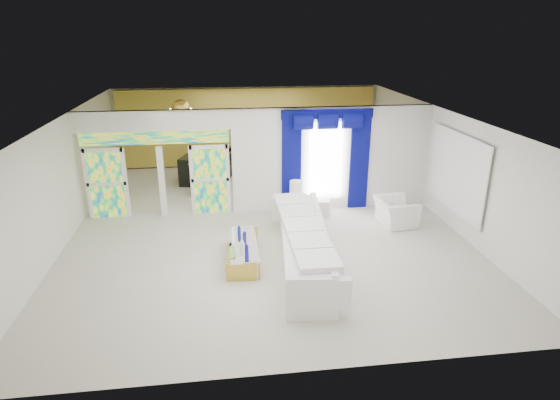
{
  "coord_description": "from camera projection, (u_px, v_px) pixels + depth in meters",
  "views": [
    {
      "loc": [
        -1.08,
        -11.8,
        5.05
      ],
      "look_at": [
        0.3,
        -1.2,
        1.1
      ],
      "focal_mm": 29.85,
      "sensor_mm": 36.0,
      "label": 1
    }
  ],
  "objects": [
    {
      "name": "dividing_header",
      "position": [
        153.0,
        121.0,
        12.5
      ],
      "size": [
        4.3,
        0.18,
        0.55
      ],
      "primitive_type": "cube",
      "color": "white",
      "rests_on": "dividing_wall"
    },
    {
      "name": "grand_piano",
      "position": [
        207.0,
        167.0,
        16.36
      ],
      "size": [
        1.93,
        2.22,
        0.95
      ],
      "primitive_type": "cube",
      "rotation": [
        0.0,
        0.0,
        -0.31
      ],
      "color": "black",
      "rests_on": "ground"
    },
    {
      "name": "armchair",
      "position": [
        396.0,
        212.0,
        12.68
      ],
      "size": [
        1.04,
        1.17,
        0.71
      ],
      "primitive_type": "imported",
      "rotation": [
        0.0,
        0.0,
        1.65
      ],
      "color": "white",
      "rests_on": "ground"
    },
    {
      "name": "piano_bench",
      "position": [
        207.0,
        190.0,
        14.98
      ],
      "size": [
        1.03,
        0.65,
        0.32
      ],
      "primitive_type": "cube",
      "rotation": [
        0.0,
        0.0,
        -0.31
      ],
      "color": "black",
      "rests_on": "ground"
    },
    {
      "name": "stained_panel_left",
      "position": [
        107.0,
        184.0,
        12.92
      ],
      "size": [
        0.95,
        0.04,
        2.0
      ],
      "primitive_type": "cube",
      "color": "#994C3F",
      "rests_on": "ground"
    },
    {
      "name": "table_lamp",
      "position": [
        296.0,
        191.0,
        13.18
      ],
      "size": [
        0.36,
        0.36,
        0.58
      ],
      "primitive_type": "cylinder",
      "color": "silver",
      "rests_on": "console_table"
    },
    {
      "name": "blue_pelmet",
      "position": [
        327.0,
        114.0,
        12.92
      ],
      "size": [
        2.6,
        0.12,
        0.25
      ],
      "primitive_type": "cube",
      "color": "#040345",
      "rests_on": "dividing_wall"
    },
    {
      "name": "dividing_wall",
      "position": [
        333.0,
        158.0,
        13.53
      ],
      "size": [
        5.7,
        0.18,
        3.0
      ],
      "primitive_type": "cube",
      "color": "white",
      "rests_on": "ground"
    },
    {
      "name": "console_table",
      "position": [
        306.0,
        207.0,
        13.39
      ],
      "size": [
        1.34,
        0.54,
        0.44
      ],
      "primitive_type": "cube",
      "rotation": [
        0.0,
        0.0,
        -0.1
      ],
      "color": "silver",
      "rests_on": "ground"
    },
    {
      "name": "stained_panel_right",
      "position": [
        210.0,
        180.0,
        13.27
      ],
      "size": [
        0.95,
        0.04,
        2.0
      ],
      "primitive_type": "cube",
      "color": "#994C3F",
      "rests_on": "ground"
    },
    {
      "name": "gold_curtains",
      "position": [
        248.0,
        127.0,
        17.83
      ],
      "size": [
        9.7,
        0.12,
        2.9
      ],
      "primitive_type": "cube",
      "color": "#AC9329",
      "rests_on": "ground"
    },
    {
      "name": "blue_drape_left",
      "position": [
        291.0,
        164.0,
        13.29
      ],
      "size": [
        0.55,
        0.1,
        2.8
      ],
      "primitive_type": "cube",
      "color": "#040345",
      "rests_on": "ground"
    },
    {
      "name": "coffee_table",
      "position": [
        243.0,
        252.0,
        10.71
      ],
      "size": [
        0.84,
        1.98,
        0.43
      ],
      "primitive_type": "cube",
      "rotation": [
        0.0,
        0.0,
        -0.1
      ],
      "color": "gold",
      "rests_on": "ground"
    },
    {
      "name": "blue_drape_right",
      "position": [
        359.0,
        162.0,
        13.53
      ],
      "size": [
        0.55,
        0.1,
        2.8
      ],
      "primitive_type": "cube",
      "color": "#040345",
      "rests_on": "ground"
    },
    {
      "name": "floor",
      "position": [
        264.0,
        223.0,
        12.86
      ],
      "size": [
        12.0,
        12.0,
        0.0
      ],
      "primitive_type": "plane",
      "color": "#B7AF9E",
      "rests_on": "ground"
    },
    {
      "name": "decanters",
      "position": [
        244.0,
        241.0,
        10.53
      ],
      "size": [
        0.21,
        1.19,
        0.25
      ],
      "color": "#1D1590",
      "rests_on": "coffee_table"
    },
    {
      "name": "chandelier",
      "position": [
        181.0,
        109.0,
        14.82
      ],
      "size": [
        0.6,
        0.6,
        0.6
      ],
      "primitive_type": "sphere",
      "color": "gold",
      "rests_on": "ceiling"
    },
    {
      "name": "tv_console",
      "position": [
        111.0,
        186.0,
        14.51
      ],
      "size": [
        0.71,
        0.67,
        0.86
      ],
      "primitive_type": "cube",
      "rotation": [
        0.0,
        0.0,
        0.26
      ],
      "color": "tan",
      "rests_on": "ground"
    },
    {
      "name": "wall_mirror",
      "position": [
        457.0,
        173.0,
        11.99
      ],
      "size": [
        0.04,
        2.7,
        1.9
      ],
      "primitive_type": "cube",
      "color": "white",
      "rests_on": "ground"
    },
    {
      "name": "stained_transom",
      "position": [
        155.0,
        138.0,
        12.66
      ],
      "size": [
        4.0,
        0.05,
        0.35
      ],
      "primitive_type": "cube",
      "color": "#994C3F",
      "rests_on": "dividing_header"
    },
    {
      "name": "window_pane",
      "position": [
        325.0,
        161.0,
        13.42
      ],
      "size": [
        1.0,
        0.02,
        2.3
      ],
      "primitive_type": "cube",
      "color": "white",
      "rests_on": "dividing_wall"
    },
    {
      "name": "white_sofa",
      "position": [
        303.0,
        246.0,
        10.52
      ],
      "size": [
        1.43,
        4.59,
        0.86
      ],
      "primitive_type": "cube",
      "rotation": [
        0.0,
        0.0,
        -0.1
      ],
      "color": "white",
      "rests_on": "ground"
    }
  ]
}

